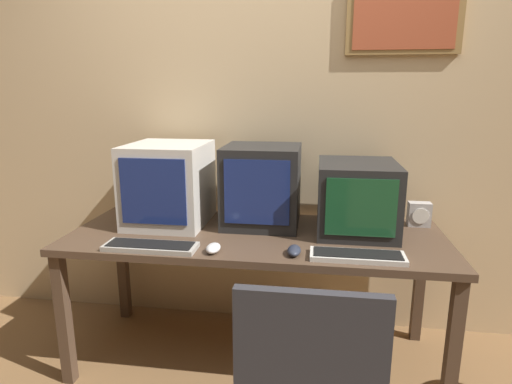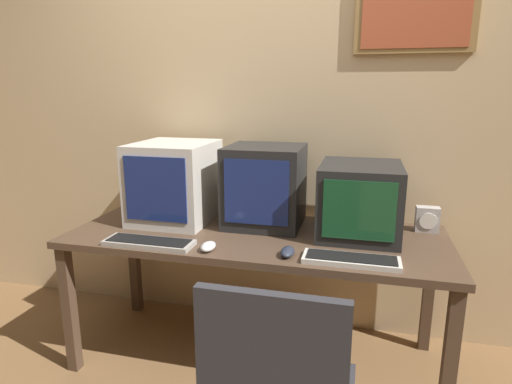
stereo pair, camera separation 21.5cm
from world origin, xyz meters
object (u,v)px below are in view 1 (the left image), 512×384
(keyboard_side, at_px, (357,256))
(mouse_near_keyboard, at_px, (213,248))
(monitor_left, at_px, (169,184))
(monitor_right, at_px, (357,197))
(keyboard_main, at_px, (151,246))
(desk_clock, at_px, (419,214))
(monitor_center, at_px, (262,186))
(mouse_far_corner, at_px, (294,250))

(keyboard_side, relative_size, mouse_near_keyboard, 3.77)
(keyboard_side, bearing_deg, mouse_near_keyboard, -178.47)
(monitor_left, relative_size, mouse_near_keyboard, 4.31)
(monitor_right, bearing_deg, monitor_left, 179.91)
(keyboard_main, bearing_deg, monitor_left, 96.57)
(monitor_right, bearing_deg, desk_clock, 20.27)
(monitor_right, height_order, keyboard_side, monitor_right)
(keyboard_side, distance_m, mouse_near_keyboard, 0.65)
(monitor_center, distance_m, keyboard_main, 0.68)
(mouse_near_keyboard, bearing_deg, desk_clock, 27.96)
(keyboard_main, relative_size, keyboard_side, 1.05)
(mouse_far_corner, distance_m, desk_clock, 0.83)
(mouse_far_corner, bearing_deg, keyboard_side, -1.36)
(monitor_right, bearing_deg, mouse_far_corner, -127.71)
(monitor_center, relative_size, monitor_right, 0.91)
(monitor_center, distance_m, mouse_near_keyboard, 0.52)
(monitor_center, bearing_deg, desk_clock, 5.72)
(mouse_far_corner, bearing_deg, keyboard_main, -177.68)
(monitor_left, relative_size, keyboard_main, 1.08)
(monitor_right, distance_m, mouse_far_corner, 0.51)
(monitor_left, bearing_deg, keyboard_side, -21.64)
(monitor_center, height_order, mouse_far_corner, monitor_center)
(monitor_right, xyz_separation_m, keyboard_side, (-0.02, -0.39, -0.17))
(monitor_left, distance_m, keyboard_main, 0.46)
(monitor_left, distance_m, mouse_far_corner, 0.84)
(keyboard_side, height_order, mouse_near_keyboard, mouse_near_keyboard)
(keyboard_main, distance_m, keyboard_side, 0.94)
(mouse_near_keyboard, bearing_deg, mouse_far_corner, 3.72)
(keyboard_main, bearing_deg, mouse_near_keyboard, 0.59)
(monitor_left, xyz_separation_m, keyboard_side, (0.99, -0.39, -0.21))
(monitor_left, distance_m, monitor_right, 1.01)
(monitor_right, xyz_separation_m, desk_clock, (0.35, 0.13, -0.12))
(keyboard_side, xyz_separation_m, desk_clock, (0.37, 0.52, 0.05))
(monitor_center, bearing_deg, keyboard_side, -42.06)
(keyboard_side, height_order, desk_clock, desk_clock)
(mouse_far_corner, height_order, desk_clock, desk_clock)
(keyboard_main, distance_m, mouse_near_keyboard, 0.30)
(keyboard_main, xyz_separation_m, desk_clock, (1.31, 0.54, 0.05))
(desk_clock, bearing_deg, monitor_right, -159.73)
(monitor_left, distance_m, mouse_near_keyboard, 0.57)
(mouse_far_corner, bearing_deg, monitor_left, 151.53)
(monitor_center, xyz_separation_m, mouse_far_corner, (0.20, -0.43, -0.20))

